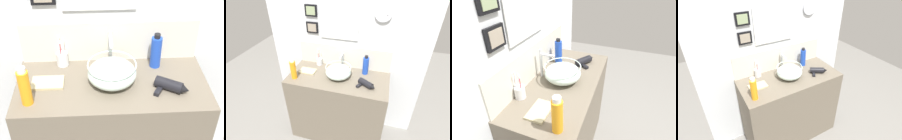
{
  "view_description": "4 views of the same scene",
  "coord_description": "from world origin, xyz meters",
  "views": [
    {
      "loc": [
        -0.08,
        -1.45,
        2.1
      ],
      "look_at": [
        -0.0,
        0.0,
        1.02
      ],
      "focal_mm": 50.0,
      "sensor_mm": 36.0,
      "label": 1
    },
    {
      "loc": [
        0.45,
        -1.57,
        2.08
      ],
      "look_at": [
        -0.0,
        0.0,
        1.02
      ],
      "focal_mm": 28.0,
      "sensor_mm": 36.0,
      "label": 2
    },
    {
      "loc": [
        -1.09,
        -0.42,
        1.72
      ],
      "look_at": [
        -0.0,
        0.0,
        1.02
      ],
      "focal_mm": 28.0,
      "sensor_mm": 36.0,
      "label": 3
    },
    {
      "loc": [
        -0.83,
        -1.43,
        2.05
      ],
      "look_at": [
        -0.0,
        0.0,
        1.02
      ],
      "focal_mm": 28.0,
      "sensor_mm": 36.0,
      "label": 4
    }
  ],
  "objects": [
    {
      "name": "back_panel",
      "position": [
        -0.0,
        0.29,
        1.28
      ],
      "size": [
        1.91,
        0.1,
        2.56
      ],
      "color": "silver",
      "rests_on": "ground"
    },
    {
      "name": "glass_bowl_sink",
      "position": [
        -0.0,
        0.01,
        0.99
      ],
      "size": [
        0.29,
        0.29,
        0.14
      ],
      "color": "silver",
      "rests_on": "vanity_counter"
    },
    {
      "name": "faucet",
      "position": [
        -0.0,
        0.18,
        1.06
      ],
      "size": [
        0.02,
        0.13,
        0.24
      ],
      "color": "silver",
      "rests_on": "vanity_counter"
    },
    {
      "name": "ground_plane",
      "position": [
        0.0,
        0.0,
        0.0
      ],
      "size": [
        6.0,
        6.0,
        0.0
      ],
      "primitive_type": "plane",
      "color": "gray"
    },
    {
      "name": "toothbrush_cup",
      "position": [
        -0.31,
        0.21,
        0.97
      ],
      "size": [
        0.08,
        0.08,
        0.21
      ],
      "color": "silver",
      "rests_on": "vanity_counter"
    },
    {
      "name": "vanity_counter",
      "position": [
        0.0,
        0.0,
        0.46
      ],
      "size": [
        1.15,
        0.53,
        0.92
      ],
      "primitive_type": "cube",
      "color": "#6B6051",
      "rests_on": "ground"
    },
    {
      "name": "lotion_bottle",
      "position": [
        -0.48,
        -0.14,
        1.03
      ],
      "size": [
        0.06,
        0.06,
        0.24
      ],
      "color": "orange",
      "rests_on": "vanity_counter"
    },
    {
      "name": "hair_drier",
      "position": [
        0.34,
        -0.08,
        0.95
      ],
      "size": [
        0.22,
        0.16,
        0.07
      ],
      "color": "black",
      "rests_on": "vanity_counter"
    },
    {
      "name": "hand_towel",
      "position": [
        -0.38,
        0.02,
        0.93
      ],
      "size": [
        0.19,
        0.12,
        0.02
      ],
      "primitive_type": "cube",
      "color": "tan",
      "rests_on": "vanity_counter"
    },
    {
      "name": "soap_dispenser",
      "position": [
        0.28,
        0.17,
        1.03
      ],
      "size": [
        0.07,
        0.07,
        0.23
      ],
      "color": "blue",
      "rests_on": "vanity_counter"
    }
  ]
}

